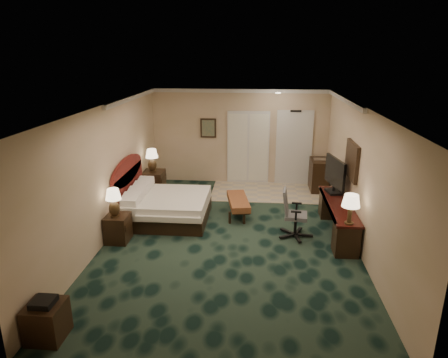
# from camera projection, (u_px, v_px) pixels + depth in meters

# --- Properties ---
(floor) EXTENTS (5.00, 7.50, 0.00)m
(floor) POSITION_uv_depth(u_px,v_px,m) (230.00, 237.00, 8.29)
(floor) COLOR black
(floor) RESTS_ON ground
(ceiling) EXTENTS (5.00, 7.50, 0.00)m
(ceiling) POSITION_uv_depth(u_px,v_px,m) (231.00, 107.00, 7.47)
(ceiling) COLOR white
(ceiling) RESTS_ON wall_back
(wall_back) EXTENTS (5.00, 0.00, 2.70)m
(wall_back) POSITION_uv_depth(u_px,v_px,m) (240.00, 137.00, 11.44)
(wall_back) COLOR beige
(wall_back) RESTS_ON ground
(wall_front) EXTENTS (5.00, 0.00, 2.70)m
(wall_front) POSITION_uv_depth(u_px,v_px,m) (207.00, 277.00, 4.32)
(wall_front) COLOR beige
(wall_front) RESTS_ON ground
(wall_left) EXTENTS (0.00, 7.50, 2.70)m
(wall_left) POSITION_uv_depth(u_px,v_px,m) (108.00, 172.00, 8.08)
(wall_left) COLOR beige
(wall_left) RESTS_ON ground
(wall_right) EXTENTS (0.00, 7.50, 2.70)m
(wall_right) POSITION_uv_depth(u_px,v_px,m) (360.00, 179.00, 7.68)
(wall_right) COLOR beige
(wall_right) RESTS_ON ground
(crown_molding) EXTENTS (5.00, 7.50, 0.10)m
(crown_molding) POSITION_uv_depth(u_px,v_px,m) (231.00, 109.00, 7.49)
(crown_molding) COLOR silver
(crown_molding) RESTS_ON wall_back
(tile_patch) EXTENTS (3.20, 1.70, 0.01)m
(tile_patch) POSITION_uv_depth(u_px,v_px,m) (270.00, 192.00, 10.97)
(tile_patch) COLOR #B1A798
(tile_patch) RESTS_ON ground
(headboard) EXTENTS (0.12, 2.00, 1.40)m
(headboard) POSITION_uv_depth(u_px,v_px,m) (128.00, 187.00, 9.23)
(headboard) COLOR #542017
(headboard) RESTS_ON ground
(entry_door) EXTENTS (1.02, 0.06, 2.18)m
(entry_door) POSITION_uv_depth(u_px,v_px,m) (294.00, 148.00, 11.38)
(entry_door) COLOR silver
(entry_door) RESTS_ON ground
(closet_doors) EXTENTS (1.20, 0.06, 2.10)m
(closet_doors) POSITION_uv_depth(u_px,v_px,m) (248.00, 148.00, 11.47)
(closet_doors) COLOR silver
(closet_doors) RESTS_ON ground
(wall_art) EXTENTS (0.45, 0.06, 0.55)m
(wall_art) POSITION_uv_depth(u_px,v_px,m) (208.00, 128.00, 11.40)
(wall_art) COLOR #3E5F4F
(wall_art) RESTS_ON wall_back
(wall_mirror) EXTENTS (0.05, 0.95, 0.75)m
(wall_mirror) POSITION_uv_depth(u_px,v_px,m) (352.00, 161.00, 8.19)
(wall_mirror) COLOR white
(wall_mirror) RESTS_ON wall_right
(bed) EXTENTS (1.82, 1.68, 0.58)m
(bed) POSITION_uv_depth(u_px,v_px,m) (168.00, 208.00, 9.10)
(bed) COLOR white
(bed) RESTS_ON ground
(nightstand_near) EXTENTS (0.44, 0.51, 0.56)m
(nightstand_near) POSITION_uv_depth(u_px,v_px,m) (118.00, 228.00, 8.07)
(nightstand_near) COLOR black
(nightstand_near) RESTS_ON ground
(nightstand_far) EXTENTS (0.53, 0.61, 0.66)m
(nightstand_far) POSITION_uv_depth(u_px,v_px,m) (154.00, 183.00, 10.65)
(nightstand_far) COLOR black
(nightstand_far) RESTS_ON ground
(lamp_near) EXTENTS (0.39, 0.39, 0.58)m
(lamp_near) POSITION_uv_depth(u_px,v_px,m) (114.00, 203.00, 7.85)
(lamp_near) COLOR black
(lamp_near) RESTS_ON nightstand_near
(lamp_far) EXTENTS (0.38, 0.38, 0.61)m
(lamp_far) POSITION_uv_depth(u_px,v_px,m) (152.00, 160.00, 10.43)
(lamp_far) COLOR black
(lamp_far) RESTS_ON nightstand_far
(bed_bench) EXTENTS (0.63, 1.27, 0.41)m
(bed_bench) POSITION_uv_depth(u_px,v_px,m) (238.00, 207.00, 9.38)
(bed_bench) COLOR brown
(bed_bench) RESTS_ON ground
(side_table) EXTENTS (0.48, 0.48, 0.51)m
(side_table) POSITION_uv_depth(u_px,v_px,m) (46.00, 321.00, 5.31)
(side_table) COLOR black
(side_table) RESTS_ON ground
(desk) EXTENTS (0.50, 2.31, 0.67)m
(desk) POSITION_uv_depth(u_px,v_px,m) (337.00, 218.00, 8.40)
(desk) COLOR black
(desk) RESTS_ON ground
(tv) EXTENTS (0.29, 1.02, 0.80)m
(tv) POSITION_uv_depth(u_px,v_px,m) (335.00, 176.00, 8.82)
(tv) COLOR black
(tv) RESTS_ON desk
(desk_lamp) EXTENTS (0.41, 0.41, 0.58)m
(desk_lamp) POSITION_uv_depth(u_px,v_px,m) (350.00, 209.00, 7.24)
(desk_lamp) COLOR black
(desk_lamp) RESTS_ON desk
(desk_chair) EXTENTS (0.65, 0.62, 1.02)m
(desk_chair) POSITION_uv_depth(u_px,v_px,m) (296.00, 214.00, 8.18)
(desk_chair) COLOR #53545B
(desk_chair) RESTS_ON ground
(minibar) EXTENTS (0.46, 0.82, 0.87)m
(minibar) POSITION_uv_depth(u_px,v_px,m) (319.00, 175.00, 11.02)
(minibar) COLOR black
(minibar) RESTS_ON ground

